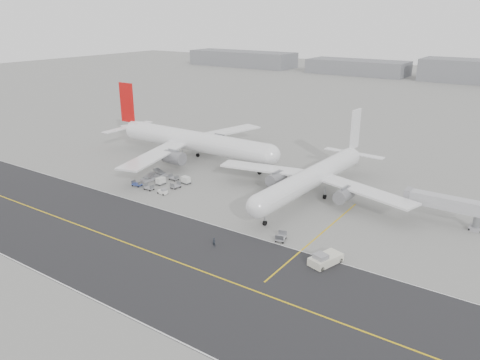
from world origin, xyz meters
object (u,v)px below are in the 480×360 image
Objects in this scene: airliner_b at (314,176)px; ground_crew_a at (214,242)px; pushback_tug at (325,259)px; jet_bridge at (443,204)px; airliner_a at (191,140)px.

airliner_b is 34.08m from ground_crew_a.
pushback_tug is 32.45m from jet_bridge.
pushback_tug is at bearing -120.45° from airliner_a.
airliner_b reaches higher than ground_crew_a.
jet_bridge is at bearing 46.69° from ground_crew_a.
airliner_a reaches higher than airliner_b.
ground_crew_a is (39.09, -40.17, -5.09)m from airliner_a.
pushback_tug reaches higher than ground_crew_a.
airliner_b is 28.60m from jet_bridge.
airliner_a is at bearing 133.50° from ground_crew_a.
airliner_a is 3.81× the size of jet_bridge.
airliner_a is 33.89× the size of ground_crew_a.
jet_bridge reaches higher than ground_crew_a.
ground_crew_a is (-19.85, -5.68, -0.07)m from pushback_tug.
airliner_b is (43.09, -6.59, -0.91)m from airliner_a.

